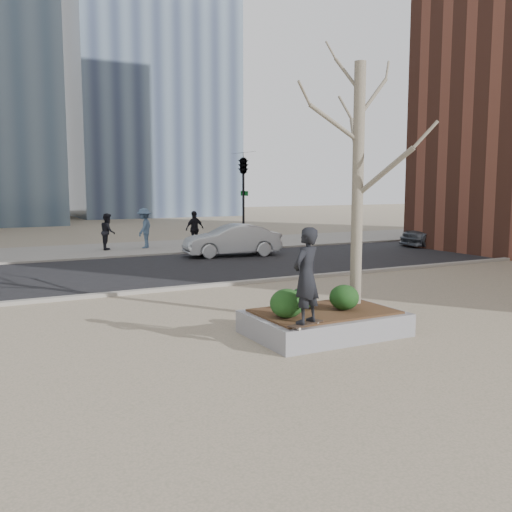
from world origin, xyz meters
TOP-DOWN VIEW (x-y plane):
  - ground at (0.00, 0.00)m, footprint 120.00×120.00m
  - street at (0.00, 10.00)m, footprint 60.00×8.00m
  - far_sidewalk at (0.00, 17.00)m, footprint 60.00×6.00m
  - planter at (1.00, 0.00)m, footprint 3.00×2.00m
  - planter_mulch at (1.00, 0.00)m, footprint 2.70×1.70m
  - sycamore_tree at (2.00, 0.30)m, footprint 2.80×2.80m
  - shrub_left at (0.00, -0.19)m, footprint 0.65×0.65m
  - shrub_middle at (0.70, 0.35)m, footprint 0.51×0.51m
  - shrub_right at (1.38, -0.14)m, footprint 0.60×0.60m
  - skateboard at (0.01, -0.84)m, footprint 0.80×0.42m
  - skateboarder at (0.01, -0.84)m, footprint 0.75×0.64m
  - car_silver at (4.79, 12.28)m, footprint 4.19×1.98m
  - car_third at (15.84, 10.96)m, footprint 5.04×2.99m
  - pedestrian_a at (0.73, 17.03)m, footprint 0.82×0.95m
  - pedestrian_b at (2.43, 16.93)m, footprint 1.27×1.40m
  - pedestrian_c at (4.76, 16.40)m, footprint 1.08×0.65m
  - traffic_light_far at (6.50, 14.60)m, footprint 0.60×2.48m

SIDE VIEW (x-z plane):
  - ground at x=0.00m, z-range 0.00..0.00m
  - street at x=0.00m, z-range 0.00..0.02m
  - far_sidewalk at x=0.00m, z-range 0.00..0.02m
  - planter at x=1.00m, z-range 0.00..0.45m
  - planter_mulch at x=1.00m, z-range 0.45..0.49m
  - skateboard at x=0.01m, z-range 0.45..0.53m
  - car_silver at x=4.79m, z-range 0.02..1.35m
  - car_third at x=15.84m, z-range 0.02..1.39m
  - shrub_middle at x=0.70m, z-range 0.49..0.92m
  - shrub_right at x=1.38m, z-range 0.49..1.00m
  - shrub_left at x=0.00m, z-range 0.49..1.04m
  - pedestrian_a at x=0.73m, z-range 0.02..1.70m
  - pedestrian_c at x=4.76m, z-range 0.02..1.75m
  - pedestrian_b at x=2.43m, z-range 0.02..1.91m
  - skateboarder at x=0.01m, z-range 0.52..2.26m
  - traffic_light_far at x=6.50m, z-range 0.00..4.50m
  - sycamore_tree at x=2.00m, z-range 0.49..7.09m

